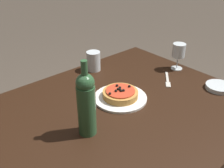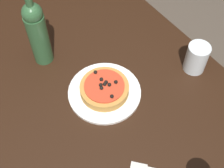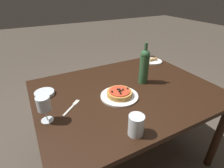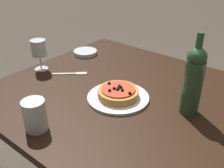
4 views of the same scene
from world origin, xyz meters
The scene contains 8 objects.
dining_table centered at (0.00, 0.00, 0.65)m, with size 1.36×1.03×0.72m.
dinner_plate centered at (-0.10, -0.06, 0.73)m, with size 0.27×0.27×0.01m.
pizza centered at (-0.10, -0.06, 0.76)m, with size 0.18×0.18×0.05m.
wine_glass centered at (-0.61, -0.08, 0.84)m, with size 0.08×0.08×0.17m.
wine_bottle centered at (0.18, 0.04, 0.87)m, with size 0.08×0.08×0.33m.
water_cup centered at (-0.20, -0.42, 0.78)m, with size 0.08×0.08×0.12m.
side_bowl centered at (-0.57, 0.22, 0.74)m, with size 0.14×0.14×0.02m.
fork centered at (-0.43, -0.02, 0.73)m, with size 0.15×0.13×0.00m.
Camera 4 is at (0.50, -0.84, 1.34)m, focal length 42.00 mm.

